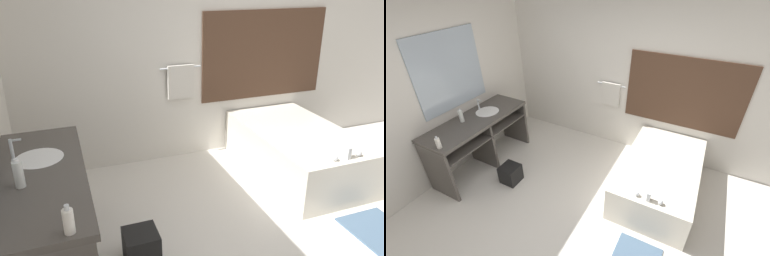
% 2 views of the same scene
% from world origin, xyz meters
% --- Properties ---
extents(ground_plane, '(16.00, 16.00, 0.00)m').
position_xyz_m(ground_plane, '(0.00, 0.00, 0.00)').
color(ground_plane, silver).
rests_on(ground_plane, ground).
extents(wall_back_with_blinds, '(7.40, 0.13, 2.70)m').
position_xyz_m(wall_back_with_blinds, '(0.03, 2.23, 1.34)').
color(wall_back_with_blinds, silver).
rests_on(wall_back_with_blinds, ground_plane).
extents(wall_left_with_mirror, '(0.08, 7.40, 2.70)m').
position_xyz_m(wall_left_with_mirror, '(-2.23, 0.01, 1.35)').
color(wall_left_with_mirror, silver).
rests_on(wall_left_with_mirror, ground_plane).
extents(vanity_counter, '(0.62, 1.64, 0.87)m').
position_xyz_m(vanity_counter, '(-1.87, 0.62, 0.65)').
color(vanity_counter, '#4C4742').
rests_on(vanity_counter, ground_plane).
extents(sink_faucet, '(0.09, 0.04, 0.18)m').
position_xyz_m(sink_faucet, '(-2.05, 0.84, 0.96)').
color(sink_faucet, silver).
rests_on(sink_faucet, vanity_counter).
extents(bathtub, '(1.01, 1.72, 0.64)m').
position_xyz_m(bathtub, '(0.83, 1.33, 0.29)').
color(bathtub, silver).
rests_on(bathtub, ground_plane).
extents(water_bottle_1, '(0.06, 0.06, 0.20)m').
position_xyz_m(water_bottle_1, '(-1.98, 0.44, 0.97)').
color(water_bottle_1, silver).
rests_on(water_bottle_1, vanity_counter).
extents(soap_dispenser, '(0.06, 0.06, 0.17)m').
position_xyz_m(soap_dispenser, '(-1.71, -0.16, 0.95)').
color(soap_dispenser, white).
rests_on(soap_dispenser, vanity_counter).
extents(waste_bin, '(0.27, 0.27, 0.28)m').
position_xyz_m(waste_bin, '(-1.22, 0.46, 0.14)').
color(waste_bin, black).
rests_on(waste_bin, ground_plane).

